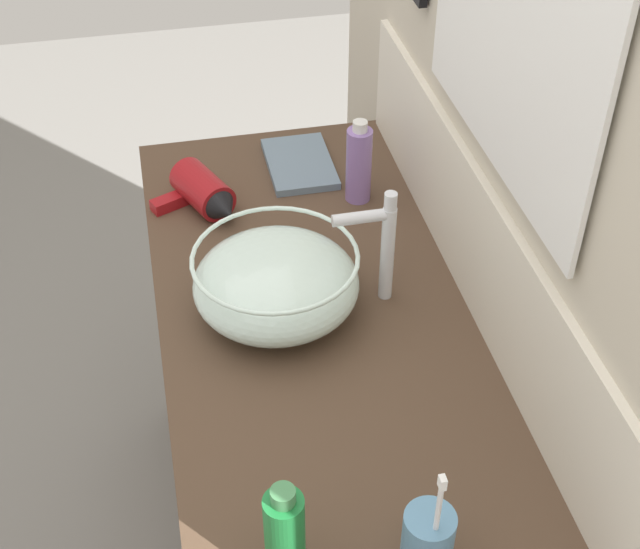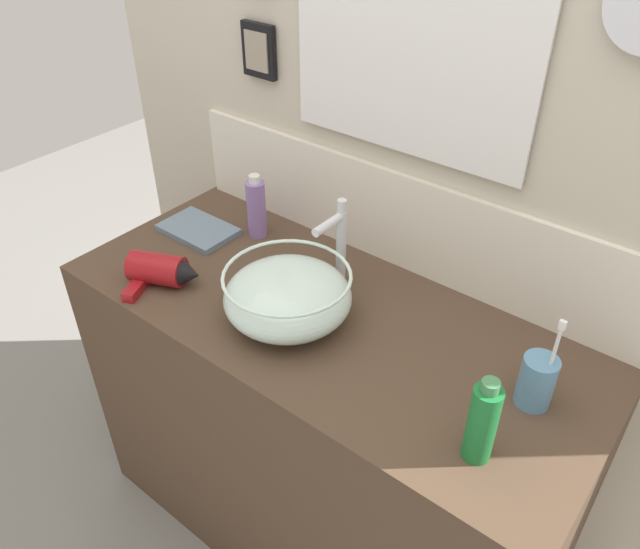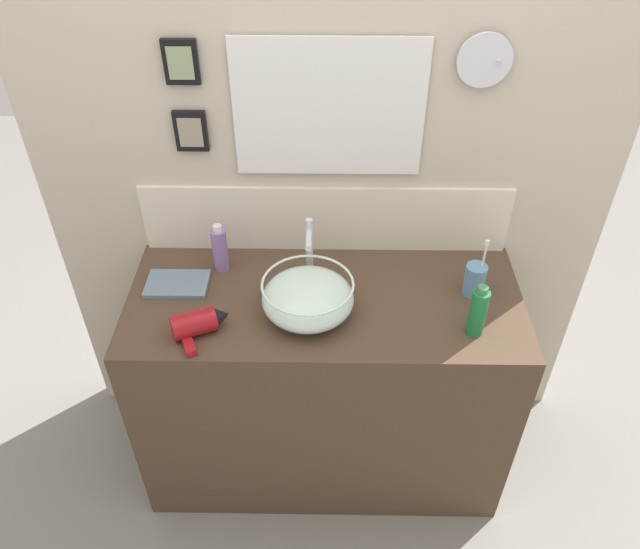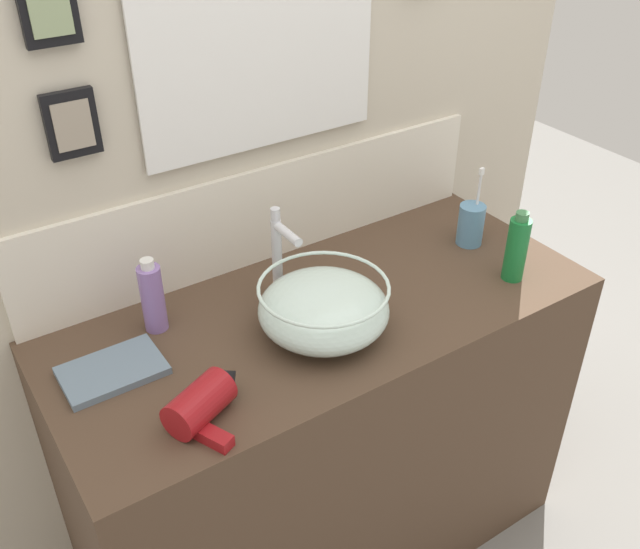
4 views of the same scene
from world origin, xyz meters
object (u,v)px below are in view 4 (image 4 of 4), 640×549
Objects in this scene: toothbrush_cup at (471,224)px; hair_drier at (206,400)px; faucet at (279,247)px; hand_towel at (112,371)px; shampoo_bottle at (152,297)px; glass_bowl_sink at (324,308)px; spray_bottle at (517,248)px.

hair_drier is at bearing -167.36° from toothbrush_cup.
hair_drier is (-0.32, -0.27, -0.09)m from faucet.
hand_towel is (-0.11, 0.21, -0.03)m from hair_drier.
toothbrush_cup is 1.19× the size of shampoo_bottle.
hair_drier is at bearing -94.93° from shampoo_bottle.
glass_bowl_sink is at bearing -36.17° from shampoo_bottle.
faucet reaches higher than shampoo_bottle.
hair_drier is 1.04× the size of spray_bottle.
hand_towel is at bearing -172.41° from faucet.
faucet is at bearing 7.59° from hand_towel.
spray_bottle reaches higher than glass_bowl_sink.
hair_drier is 0.87m from toothbrush_cup.
spray_bottle is 0.89× the size of hand_towel.
toothbrush_cup is 0.83m from shampoo_bottle.
spray_bottle is (-0.03, -0.18, 0.03)m from toothbrush_cup.
hand_towel is (-0.93, 0.20, -0.08)m from spray_bottle.
glass_bowl_sink is 1.60× the size of shampoo_bottle.
hair_drier reaches higher than hand_towel.
glass_bowl_sink reaches higher than hand_towel.
hair_drier is at bearing -179.17° from spray_bottle.
toothbrush_cup is 1.16× the size of spray_bottle.
hair_drier is (-0.32, -0.09, -0.03)m from glass_bowl_sink.
shampoo_bottle reaches higher than hand_towel.
faucet is 0.45m from hand_towel.
glass_bowl_sink is 0.33m from hair_drier.
glass_bowl_sink is 0.37m from shampoo_bottle.
spray_bottle is at bearing 0.83° from hair_drier.
shampoo_bottle is (-0.30, 0.22, 0.02)m from glass_bowl_sink.
hair_drier is at bearing -140.27° from faucet.
shampoo_bottle is 0.18m from hand_towel.
faucet is (-0.00, 0.18, 0.06)m from glass_bowl_sink.
faucet is 0.56m from spray_bottle.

